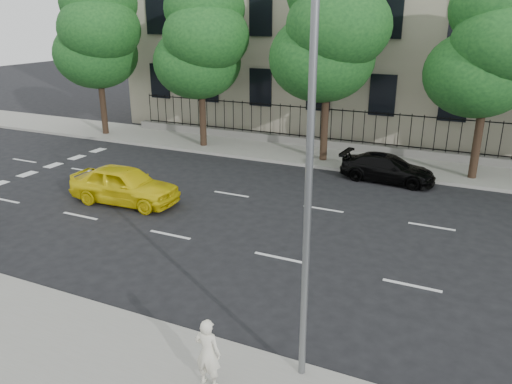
% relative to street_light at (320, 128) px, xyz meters
% --- Properties ---
extents(ground, '(120.00, 120.00, 0.00)m').
position_rel_street_light_xyz_m(ground, '(-2.50, 1.77, -5.15)').
color(ground, black).
rests_on(ground, ground).
extents(far_sidewalk, '(60.00, 4.00, 0.15)m').
position_rel_street_light_xyz_m(far_sidewalk, '(-2.50, 15.77, -5.07)').
color(far_sidewalk, gray).
rests_on(far_sidewalk, ground).
extents(lane_markings, '(49.60, 4.62, 0.01)m').
position_rel_street_light_xyz_m(lane_markings, '(-2.50, 6.52, -5.14)').
color(lane_markings, silver).
rests_on(lane_markings, ground).
extents(crosswalk, '(0.50, 12.10, 0.01)m').
position_rel_street_light_xyz_m(crosswalk, '(-16.50, 6.37, -5.14)').
color(crosswalk, silver).
rests_on(crosswalk, ground).
extents(iron_fence, '(30.00, 0.50, 2.20)m').
position_rel_street_light_xyz_m(iron_fence, '(-2.50, 17.47, -4.50)').
color(iron_fence, slate).
rests_on(iron_fence, far_sidewalk).
extents(street_light, '(0.25, 3.32, 8.05)m').
position_rel_street_light_xyz_m(street_light, '(0.00, 0.00, 0.00)').
color(street_light, slate).
rests_on(street_light, near_sidewalk).
extents(tree_a, '(5.71, 5.31, 9.39)m').
position_rel_street_light_xyz_m(tree_a, '(-18.46, 15.13, 0.98)').
color(tree_a, '#382619').
rests_on(tree_a, far_sidewalk).
extents(tree_b, '(5.53, 5.12, 8.97)m').
position_rel_street_light_xyz_m(tree_b, '(-11.46, 15.13, 0.69)').
color(tree_b, '#382619').
rests_on(tree_b, far_sidewalk).
extents(tree_c, '(5.89, 5.50, 9.80)m').
position_rel_street_light_xyz_m(tree_c, '(-4.46, 15.13, 1.26)').
color(tree_c, '#382619').
rests_on(tree_c, far_sidewalk).
extents(tree_d, '(5.34, 4.94, 8.84)m').
position_rel_street_light_xyz_m(tree_d, '(2.54, 15.13, 0.69)').
color(tree_d, '#382619').
rests_on(tree_d, far_sidewalk).
extents(yellow_taxi, '(4.52, 2.01, 1.51)m').
position_rel_street_light_xyz_m(yellow_taxi, '(-9.85, 6.12, -4.39)').
color(yellow_taxi, yellow).
rests_on(yellow_taxi, ground).
extents(black_sedan, '(4.28, 1.99, 1.21)m').
position_rel_street_light_xyz_m(black_sedan, '(-0.97, 13.27, -4.54)').
color(black_sedan, black).
rests_on(black_sedan, ground).
extents(woman_near, '(0.55, 0.36, 1.49)m').
position_rel_street_light_xyz_m(woman_near, '(-1.55, -1.64, -4.25)').
color(woman_near, silver).
rests_on(woman_near, near_sidewalk).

